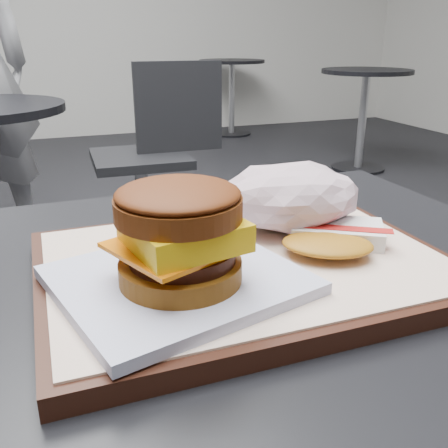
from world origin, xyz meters
The scene contains 8 objects.
customer_table centered at (0.00, 0.00, 0.58)m, with size 0.80×0.60×0.77m.
serving_tray centered at (0.06, 0.00, 0.78)m, with size 0.38×0.28×0.02m.
breakfast_sandwich centered at (-0.02, -0.04, 0.83)m, with size 0.23×0.21×0.09m.
hash_brown centered at (0.15, -0.01, 0.80)m, with size 0.14×0.12×0.02m.
crumpled_wrapper centered at (0.13, 0.06, 0.82)m, with size 0.15×0.12×0.07m, color silver, non-canonical shape.
neighbor_chair centered at (0.38, 1.82, 0.51)m, with size 0.61×0.44×0.88m.
bg_table_near centered at (2.20, 2.80, 0.56)m, with size 0.66×0.66×0.75m.
bg_table_far centered at (1.80, 4.50, 0.56)m, with size 0.66×0.66×0.75m.
Camera 1 is at (-0.11, -0.40, 0.99)m, focal length 40.00 mm.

